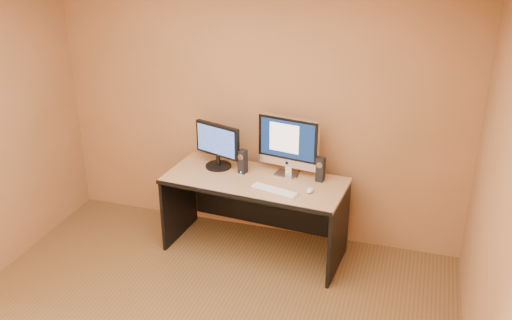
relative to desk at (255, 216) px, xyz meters
name	(u,v)px	position (x,y,z in m)	size (l,w,h in m)	color
walls	(167,203)	(-0.11, -1.55, 0.92)	(4.00, 4.00, 2.60)	#A46842
desk	(255,216)	(0.00, 0.00, 0.00)	(1.65, 0.72, 0.76)	tan
imac	(287,147)	(0.25, 0.18, 0.66)	(0.59, 0.22, 0.57)	silver
second_monitor	(218,146)	(-0.41, 0.16, 0.60)	(0.49, 0.25, 0.43)	black
speaker_left	(243,162)	(-0.15, 0.10, 0.49)	(0.07, 0.07, 0.23)	black
speaker_right	(320,169)	(0.58, 0.15, 0.49)	(0.07, 0.07, 0.23)	black
keyboard	(274,190)	(0.23, -0.18, 0.39)	(0.44, 0.12, 0.02)	silver
mouse	(310,190)	(0.54, -0.10, 0.40)	(0.06, 0.10, 0.04)	silver
cable_a	(298,173)	(0.35, 0.24, 0.38)	(0.01, 0.01, 0.23)	black
cable_b	(290,168)	(0.26, 0.32, 0.38)	(0.01, 0.01, 0.19)	black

